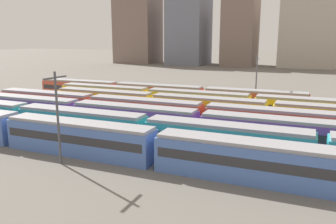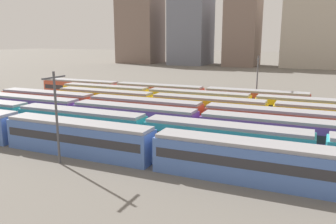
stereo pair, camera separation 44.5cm
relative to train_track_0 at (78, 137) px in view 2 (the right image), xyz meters
name	(u,v)px [view 2 (the right image)]	position (x,y,z in m)	size (l,w,h in m)	color
ground_plane	(78,116)	(-12.30, 15.60, -1.90)	(600.00, 600.00, 0.00)	#666059
train_track_0	(78,137)	(0.00, 0.00, 0.00)	(55.80, 3.06, 3.75)	#4C70BC
train_track_1	(224,141)	(15.23, 5.20, 0.00)	(93.60, 3.06, 3.75)	teal
train_track_2	(199,125)	(10.69, 10.40, 0.00)	(74.70, 3.06, 3.75)	#6B429E
train_track_3	(273,123)	(19.12, 15.60, 0.00)	(93.60, 3.06, 3.75)	#BC4C38
train_track_5	(316,111)	(24.16, 26.00, 0.00)	(93.60, 3.06, 3.75)	yellow
train_track_6	(159,94)	(-4.60, 31.20, 0.00)	(55.80, 3.06, 3.75)	#BC4C38
catenary_pole_0	(56,113)	(0.08, -3.23, 3.38)	(0.24, 3.20, 9.49)	#4C4C51
catenary_pole_1	(257,79)	(13.86, 34.49, 3.43)	(0.24, 3.20, 9.58)	#4C4C51
distant_building_0	(140,26)	(-62.21, 133.05, 17.26)	(20.18, 18.86, 38.34)	#7A665B
distant_building_1	(191,30)	(-34.06, 133.05, 14.91)	(17.48, 21.83, 33.63)	slate
distant_building_2	(243,31)	(-8.79, 133.05, 14.28)	(14.36, 20.44, 32.37)	#7A665B
distant_building_3	(312,22)	(20.38, 133.05, 17.63)	(23.44, 14.28, 39.06)	#B2A899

